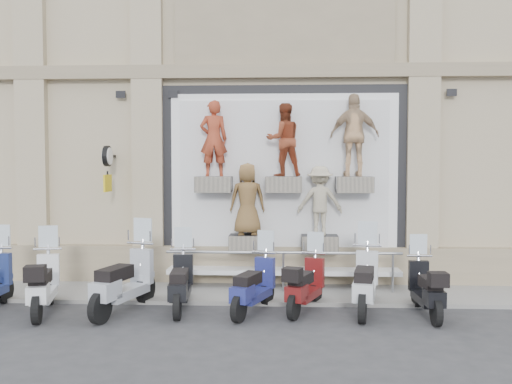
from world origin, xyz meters
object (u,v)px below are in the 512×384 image
scooter_b (43,272)px  scooter_h (426,277)px  clock_sign_bracket (108,163)px  scooter_f (306,274)px  scooter_c (124,267)px  scooter_g (365,269)px  scooter_d (181,271)px  guard_rail (283,273)px  scooter_e (254,274)px

scooter_b → scooter_h: scooter_b is taller
clock_sign_bracket → scooter_f: clock_sign_bracket is taller
clock_sign_bracket → scooter_c: (0.93, -2.08, -1.94)m
clock_sign_bracket → scooter_b: bearing=-104.0°
scooter_h → scooter_f: bearing=172.7°
scooter_b → scooter_g: size_ratio=0.96×
clock_sign_bracket → scooter_d: (1.95, -1.84, -2.04)m
guard_rail → clock_sign_bracket: size_ratio=4.96×
guard_rail → scooter_d: 2.40m
scooter_c → scooter_e: 2.42m
clock_sign_bracket → scooter_h: (6.51, -2.03, -2.08)m
scooter_c → guard_rail: bearing=44.9°
clock_sign_bracket → scooter_h: bearing=-17.3°
guard_rail → scooter_h: size_ratio=2.86×
clock_sign_bracket → scooter_h: size_ratio=0.58×
guard_rail → scooter_f: scooter_f is taller
scooter_d → scooter_f: 2.37m
scooter_b → scooter_h: 7.06m
clock_sign_bracket → scooter_f: bearing=-22.7°
clock_sign_bracket → scooter_h: clock_sign_bracket is taller
clock_sign_bracket → scooter_b: clock_sign_bracket is taller
guard_rail → scooter_d: bearing=-144.8°
scooter_b → scooter_d: bearing=-5.8°
scooter_b → scooter_e: bearing=-10.7°
scooter_b → scooter_f: (4.87, 0.39, -0.07)m
scooter_f → scooter_g: (1.11, -0.02, 0.10)m
scooter_e → scooter_d: bearing=-165.6°
scooter_e → scooter_g: 2.09m
guard_rail → scooter_h: (2.61, -1.56, 0.25)m
scooter_g → scooter_d: bearing=-168.4°
scooter_f → scooter_g: bearing=20.2°
scooter_f → scooter_h: 2.20m
scooter_g → guard_rail: bearing=149.8°
scooter_g → scooter_h: (1.08, -0.20, -0.11)m
clock_sign_bracket → scooter_d: size_ratio=0.55×
scooter_e → scooter_f: 0.99m
guard_rail → scooter_b: 4.79m
clock_sign_bracket → scooter_e: size_ratio=0.56×
scooter_d → scooter_b: bearing=-176.8°
scooter_g → scooter_f: bearing=-169.4°
scooter_c → scooter_e: (2.42, 0.09, -0.11)m
scooter_e → scooter_f: bearing=30.2°
scooter_b → scooter_e: (3.90, 0.22, -0.04)m
guard_rail → scooter_f: 1.43m
scooter_c → scooter_h: size_ratio=1.20×
clock_sign_bracket → scooter_e: clock_sign_bracket is taller
scooter_d → scooter_e: 1.41m
scooter_f → scooter_h: size_ratio=1.01×
scooter_b → scooter_f: 4.89m
scooter_e → scooter_g: scooter_g is taller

